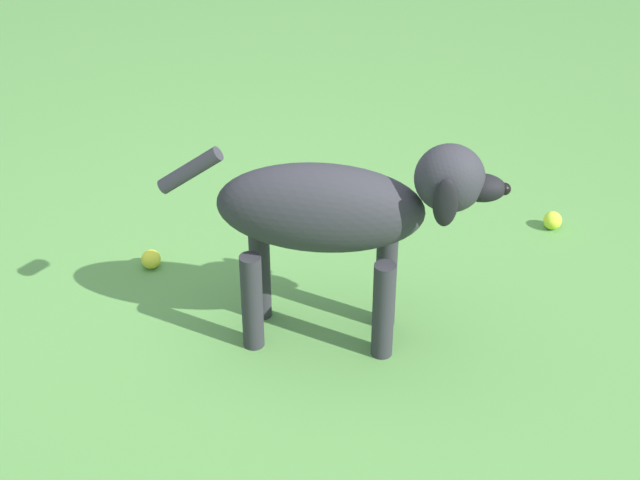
% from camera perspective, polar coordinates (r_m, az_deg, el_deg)
% --- Properties ---
extents(ground, '(14.00, 14.00, 0.00)m').
position_cam_1_polar(ground, '(3.06, -2.99, -4.51)').
color(ground, '#548C42').
extents(dog, '(0.93, 0.47, 0.67)m').
position_cam_1_polar(dog, '(2.73, 1.20, 1.64)').
color(dog, '#2D2D33').
rests_on(dog, ground).
extents(tennis_ball_0, '(0.07, 0.07, 0.07)m').
position_cam_1_polar(tennis_ball_0, '(3.56, 13.54, 1.13)').
color(tennis_ball_0, '#C6E333').
rests_on(tennis_ball_0, ground).
extents(tennis_ball_1, '(0.07, 0.07, 0.07)m').
position_cam_1_polar(tennis_ball_1, '(3.30, -9.93, -1.12)').
color(tennis_ball_1, yellow).
rests_on(tennis_ball_1, ground).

